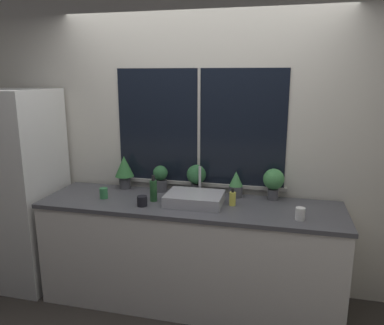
% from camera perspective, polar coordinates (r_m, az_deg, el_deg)
% --- Properties ---
extents(ground_plane, '(14.00, 14.00, 0.00)m').
position_cam_1_polar(ground_plane, '(3.30, -1.92, -23.29)').
color(ground_plane, '#38332D').
extents(wall_back, '(8.00, 0.09, 2.70)m').
position_cam_1_polar(wall_back, '(3.42, 1.20, 2.94)').
color(wall_back, silver).
rests_on(wall_back, ground_plane).
extents(wall_left, '(0.06, 7.00, 2.70)m').
position_cam_1_polar(wall_left, '(5.06, -22.52, 5.27)').
color(wall_left, silver).
rests_on(wall_left, ground_plane).
extents(counter, '(2.53, 0.69, 0.91)m').
position_cam_1_polar(counter, '(3.33, -0.41, -13.62)').
color(counter, white).
rests_on(counter, ground_plane).
extents(refrigerator, '(0.65, 0.70, 1.84)m').
position_cam_1_polar(refrigerator, '(3.87, -24.76, -3.66)').
color(refrigerator, silver).
rests_on(refrigerator, ground_plane).
extents(sink, '(0.47, 0.39, 0.27)m').
position_cam_1_polar(sink, '(3.12, 0.41, -5.49)').
color(sink, '#ADADB2').
rests_on(sink, counter).
extents(potted_plant_far_left, '(0.18, 0.18, 0.31)m').
position_cam_1_polar(potted_plant_far_left, '(3.55, -10.27, -0.97)').
color(potted_plant_far_left, '#4C4C51').
rests_on(potted_plant_far_left, counter).
extents(potted_plant_left, '(0.13, 0.13, 0.24)m').
position_cam_1_polar(potted_plant_left, '(3.44, -4.83, -2.34)').
color(potted_plant_left, '#4C4C51').
rests_on(potted_plant_left, counter).
extents(potted_plant_center, '(0.17, 0.17, 0.27)m').
position_cam_1_polar(potted_plant_center, '(3.34, 0.65, -2.14)').
color(potted_plant_center, '#4C4C51').
rests_on(potted_plant_center, counter).
extents(potted_plant_right, '(0.12, 0.12, 0.23)m').
position_cam_1_polar(potted_plant_right, '(3.30, 6.71, -3.27)').
color(potted_plant_right, '#4C4C51').
rests_on(potted_plant_right, counter).
extents(potted_plant_far_right, '(0.18, 0.18, 0.27)m').
position_cam_1_polar(potted_plant_far_right, '(3.26, 12.33, -2.75)').
color(potted_plant_far_right, '#4C4C51').
rests_on(potted_plant_far_right, counter).
extents(soap_bottle, '(0.05, 0.05, 0.15)m').
position_cam_1_polar(soap_bottle, '(3.09, 6.20, -5.45)').
color(soap_bottle, '#DBD14C').
rests_on(soap_bottle, counter).
extents(bottle_tall, '(0.06, 0.06, 0.23)m').
position_cam_1_polar(bottle_tall, '(3.19, -5.90, -4.24)').
color(bottle_tall, '#235128').
rests_on(bottle_tall, counter).
extents(mug_white, '(0.07, 0.07, 0.09)m').
position_cam_1_polar(mug_white, '(2.89, 16.16, -7.52)').
color(mug_white, white).
rests_on(mug_white, counter).
extents(mug_green, '(0.07, 0.07, 0.09)m').
position_cam_1_polar(mug_green, '(3.34, -13.31, -4.57)').
color(mug_green, '#38844C').
rests_on(mug_green, counter).
extents(mug_black, '(0.08, 0.08, 0.08)m').
position_cam_1_polar(mug_black, '(3.09, -7.61, -5.84)').
color(mug_black, black).
rests_on(mug_black, counter).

